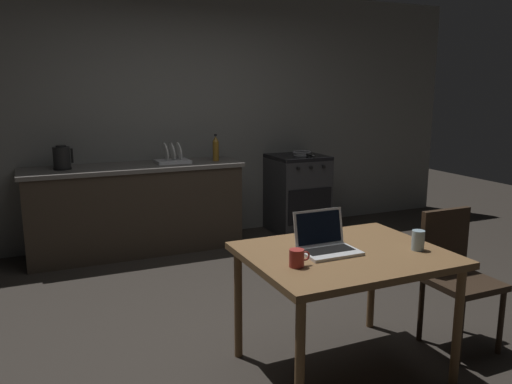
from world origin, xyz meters
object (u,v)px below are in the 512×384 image
object	(u,v)px
stove_oven	(297,193)
drinking_glass	(418,240)
dining_table	(344,264)
laptop	(326,244)
dish_rack	(173,158)
chair	(454,269)
bottle	(216,148)
coffee_mug	(297,258)
electric_kettle	(62,158)
frying_pan	(303,153)

from	to	relation	value
stove_oven	drinking_glass	xyz separation A→B (m)	(-0.81, -2.93, 0.35)
dining_table	laptop	distance (m)	0.16
laptop	dish_rack	bearing A→B (deg)	87.03
chair	bottle	size ratio (longest dim) A/B	3.11
dining_table	coffee_mug	size ratio (longest dim) A/B	9.49
dish_rack	chair	bearing A→B (deg)	-68.41
dining_table	dish_rack	bearing A→B (deg)	95.21
stove_oven	dining_table	size ratio (longest dim) A/B	0.80
electric_kettle	coffee_mug	bearing A→B (deg)	-71.76
dish_rack	dining_table	bearing A→B (deg)	-84.79
stove_oven	electric_kettle	bearing A→B (deg)	179.94
stove_oven	electric_kettle	size ratio (longest dim) A/B	3.87
stove_oven	bottle	xyz separation A→B (m)	(-1.01, -0.05, 0.58)
dining_table	electric_kettle	world-z (taller)	electric_kettle
coffee_mug	dish_rack	distance (m)	2.90
drinking_glass	coffee_mug	bearing A→B (deg)	177.28
chair	coffee_mug	bearing A→B (deg)	171.05
dish_rack	laptop	bearing A→B (deg)	-86.68
laptop	bottle	bearing A→B (deg)	77.42
chair	frying_pan	distance (m)	2.82
stove_oven	dining_table	world-z (taller)	stove_oven
stove_oven	drinking_glass	distance (m)	3.06
coffee_mug	electric_kettle	bearing A→B (deg)	108.24
coffee_mug	dining_table	bearing A→B (deg)	16.27
bottle	frying_pan	size ratio (longest dim) A/B	0.72
laptop	coffee_mug	size ratio (longest dim) A/B	2.71
bottle	dish_rack	distance (m)	0.47
frying_pan	drinking_glass	world-z (taller)	frying_pan
frying_pan	dish_rack	xyz separation A→B (m)	(-1.52, 0.03, 0.02)
coffee_mug	drinking_glass	bearing A→B (deg)	-2.72
drinking_glass	dish_rack	size ratio (longest dim) A/B	0.34
stove_oven	bottle	world-z (taller)	bottle
chair	dish_rack	world-z (taller)	dish_rack
dining_table	frying_pan	world-z (taller)	frying_pan
coffee_mug	dish_rack	xyz separation A→B (m)	(0.11, 2.90, 0.16)
dish_rack	stove_oven	bearing A→B (deg)	-0.10
electric_kettle	dish_rack	world-z (taller)	electric_kettle
frying_pan	dish_rack	size ratio (longest dim) A/B	1.16
laptop	electric_kettle	distance (m)	3.01
laptop	coffee_mug	distance (m)	0.31
laptop	stove_oven	bearing A→B (deg)	58.19
stove_oven	frying_pan	bearing A→B (deg)	-29.91
coffee_mug	drinking_glass	xyz separation A→B (m)	(0.77, -0.04, 0.01)
stove_oven	coffee_mug	distance (m)	3.31
chair	electric_kettle	size ratio (longest dim) A/B	3.82
frying_pan	coffee_mug	world-z (taller)	frying_pan
coffee_mug	frying_pan	bearing A→B (deg)	60.38
drinking_glass	bottle	bearing A→B (deg)	93.99
bottle	coffee_mug	distance (m)	2.91
dining_table	electric_kettle	distance (m)	3.11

